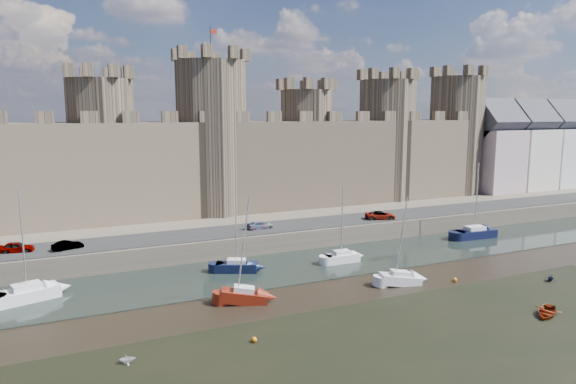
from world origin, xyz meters
name	(u,v)px	position (x,y,z in m)	size (l,w,h in m)	color
ground	(377,366)	(0.00, 0.00, 0.00)	(160.00, 160.00, 0.00)	black
water_channel	(257,271)	(0.00, 24.00, 0.04)	(160.00, 12.00, 0.08)	black
quay	(184,208)	(0.00, 60.00, 1.25)	(160.00, 60.00, 2.50)	#4C443A
road	(230,231)	(0.00, 34.00, 2.55)	(160.00, 7.00, 0.10)	black
castle	(196,154)	(-0.64, 48.00, 11.67)	(108.50, 11.00, 29.00)	#42382B
townhouses	(543,148)	(71.50, 46.00, 10.59)	(35.50, 9.05, 18.13)	#C3A6AD
car_0	(17,247)	(-24.67, 34.15, 3.11)	(1.45, 3.59, 1.22)	gray
car_1	(68,245)	(-19.50, 32.99, 3.05)	(1.16, 3.32, 1.10)	gray
car_2	(260,225)	(4.18, 33.77, 3.04)	(1.51, 3.71, 1.08)	gray
car_3	(381,215)	(22.36, 32.32, 3.11)	(2.04, 4.42, 1.23)	gray
sailboat_0	(27,293)	(-23.40, 24.44, 0.82)	(6.10, 3.81, 10.66)	silver
sailboat_1	(237,266)	(-2.21, 24.78, 0.75)	(4.96, 3.55, 9.28)	black
sailboat_2	(342,257)	(10.48, 23.08, 0.76)	(4.32, 1.76, 9.24)	white
sailboat_3	(475,233)	(34.04, 25.71, 0.82)	(6.30, 2.83, 10.78)	black
sailboat_4	(244,295)	(-4.60, 15.49, 0.75)	(4.69, 3.11, 10.23)	maroon
sailboat_5	(400,278)	(12.10, 13.71, 0.69)	(4.61, 2.60, 9.37)	silver
dinghy_3	(127,359)	(-16.28, 7.79, 0.31)	(1.03, 0.63, 1.19)	silver
dinghy_4	(547,313)	(18.86, 1.39, 0.32)	(2.21, 0.64, 3.10)	maroon
dinghy_7	(551,278)	(27.48, 7.89, 0.35)	(1.14, 0.70, 1.32)	black
buoy_1	(254,340)	(-6.71, 7.19, 0.22)	(0.44, 0.44, 0.44)	orange
buoy_3	(455,280)	(17.98, 12.00, 0.23)	(0.46, 0.46, 0.46)	orange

